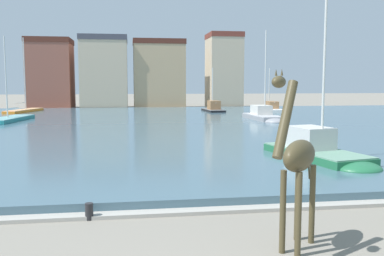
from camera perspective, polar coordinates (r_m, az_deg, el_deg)
The scene contains 14 objects.
harbor_water at distance 38.58m, azimuth -6.93°, elevation 0.36°, with size 82.93×51.15×0.38m, color #476675.
quay_edge_coping at distance 13.20m, azimuth -3.90°, elevation -11.36°, with size 82.93×0.50×0.12m, color #ADA89E.
giraffe_statue at distance 10.34m, azimuth 14.03°, elevation -4.20°, with size 1.91×2.06×4.31m.
sailboat_grey at distance 42.52m, azimuth 9.76°, elevation 1.40°, with size 2.56×7.46×9.11m.
sailboat_teal at distance 43.39m, azimuth -23.70°, elevation 0.81°, with size 3.14×8.48×8.38m.
sailboat_green at distance 21.23m, azimuth 16.96°, elevation -3.42°, with size 3.61×7.16×7.89m.
sailboat_black at distance 54.84m, azimuth 2.78°, elevation 2.48°, with size 2.27×6.11×5.94m.
sailboat_white at distance 54.94m, azimuth 10.33°, elevation 2.41°, with size 1.77×7.31×5.85m.
sailboat_orange at distance 57.59m, azimuth -21.38°, elevation 2.09°, with size 3.64×8.53×9.64m.
mooring_bollard at distance 13.02m, azimuth -13.70°, elevation -10.89°, with size 0.24×0.24×0.50m, color #232326.
townhouse_end_terrace at distance 69.84m, azimuth -18.53°, elevation 6.95°, with size 6.65×6.56×10.84m.
townhouse_narrow_midrow at distance 68.13m, azimuth -11.71°, elevation 7.31°, with size 7.19×7.94×11.18m.
townhouse_corner_house at distance 67.70m, azimuth -4.48°, elevation 7.25°, with size 8.11×5.45×10.77m.
townhouse_tall_gabled at distance 69.10m, azimuth 4.30°, elevation 7.71°, with size 5.24×6.17×11.93m.
Camera 1 is at (-0.97, -5.70, 4.01)m, focal length 39.53 mm.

